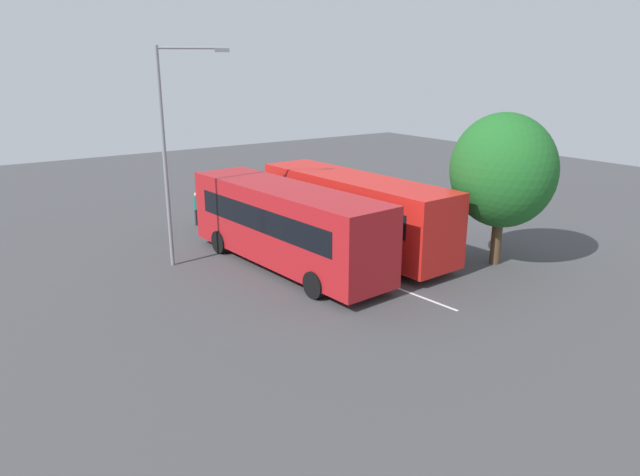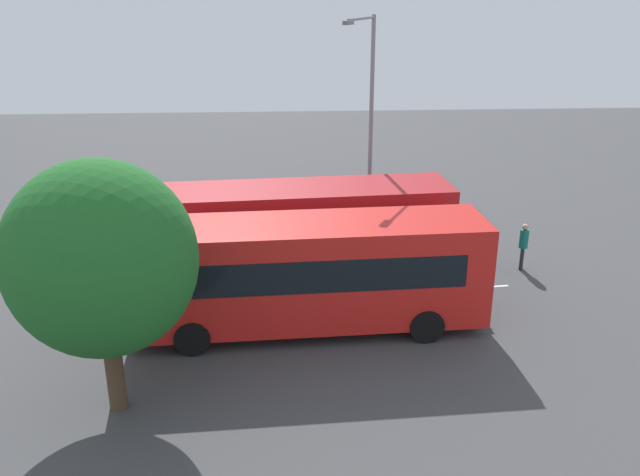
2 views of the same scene
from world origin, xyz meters
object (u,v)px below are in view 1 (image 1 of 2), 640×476
Objects in this scene: street_lamp at (170,145)px; depot_tree at (503,171)px; bus_far_left at (353,210)px; bus_center_left at (285,224)px; pedestrian at (197,206)px.

depot_tree is (-7.58, -11.09, -1.09)m from street_lamp.
bus_far_left and bus_center_left have the same top height.
depot_tree is at bearing -6.36° from street_lamp.
bus_center_left reaches higher than pedestrian.
street_lamp is at bearing 55.67° from depot_tree.
bus_far_left is 6.05× the size of pedestrian.
depot_tree reaches higher than bus_far_left.
street_lamp reaches higher than bus_center_left.
bus_center_left is 1.70× the size of depot_tree.
bus_center_left is 8.24m from pedestrian.
street_lamp is 1.40× the size of depot_tree.
street_lamp is 13.48m from depot_tree.
depot_tree reaches higher than bus_center_left.
street_lamp reaches higher than depot_tree.
depot_tree is (-12.95, -7.89, 2.93)m from pedestrian.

